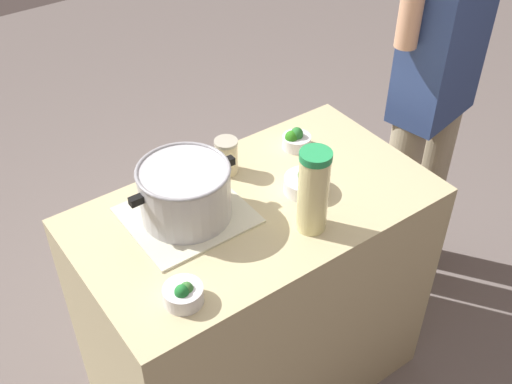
# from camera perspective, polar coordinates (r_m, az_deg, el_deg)

# --- Properties ---
(ground_plane) EXTENTS (8.00, 8.00, 0.00)m
(ground_plane) POSITION_cam_1_polar(r_m,az_deg,el_deg) (2.64, 0.00, -16.16)
(ground_plane) COLOR slate
(counter_slab) EXTENTS (1.14, 0.64, 0.91)m
(counter_slab) POSITION_cam_1_polar(r_m,az_deg,el_deg) (2.28, 0.00, -9.76)
(counter_slab) COLOR #C3B586
(counter_slab) RESTS_ON ground_plane
(dish_cloth) EXTENTS (0.36, 0.33, 0.01)m
(dish_cloth) POSITION_cam_1_polar(r_m,az_deg,el_deg) (1.93, -6.27, -2.09)
(dish_cloth) COLOR beige
(dish_cloth) RESTS_ON counter_slab
(cooking_pot) EXTENTS (0.35, 0.28, 0.17)m
(cooking_pot) POSITION_cam_1_polar(r_m,az_deg,el_deg) (1.87, -6.47, 0.06)
(cooking_pot) COLOR #B7B7BC
(cooking_pot) RESTS_ON dish_cloth
(lemonade_pitcher) EXTENTS (0.09, 0.09, 0.27)m
(lemonade_pitcher) POSITION_cam_1_polar(r_m,az_deg,el_deg) (1.80, 5.20, 0.09)
(lemonade_pitcher) COLOR beige
(lemonade_pitcher) RESTS_ON counter_slab
(mason_jar) EXTENTS (0.08, 0.08, 0.12)m
(mason_jar) POSITION_cam_1_polar(r_m,az_deg,el_deg) (2.06, -2.70, 3.26)
(mason_jar) COLOR beige
(mason_jar) RESTS_ON counter_slab
(broccoli_bowl_front) EXTENTS (0.10, 0.10, 0.08)m
(broccoli_bowl_front) POSITION_cam_1_polar(r_m,az_deg,el_deg) (2.19, 3.62, 4.73)
(broccoli_bowl_front) COLOR silver
(broccoli_bowl_front) RESTS_ON counter_slab
(broccoli_bowl_center) EXTENTS (0.11, 0.11, 0.07)m
(broccoli_bowl_center) POSITION_cam_1_polar(r_m,az_deg,el_deg) (1.67, -6.58, -9.15)
(broccoli_bowl_center) COLOR silver
(broccoli_bowl_center) RESTS_ON counter_slab
(broccoli_bowl_back) EXTENTS (0.14, 0.14, 0.08)m
(broccoli_bowl_back) POSITION_cam_1_polar(r_m,az_deg,el_deg) (2.00, 4.48, 0.81)
(broccoli_bowl_back) COLOR silver
(broccoli_bowl_back) RESTS_ON counter_slab
(person_cook) EXTENTS (0.50, 0.26, 1.69)m
(person_cook) POSITION_cam_1_polar(r_m,az_deg,el_deg) (2.55, 15.76, 8.68)
(person_cook) COLOR #B7AA8B
(person_cook) RESTS_ON ground_plane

